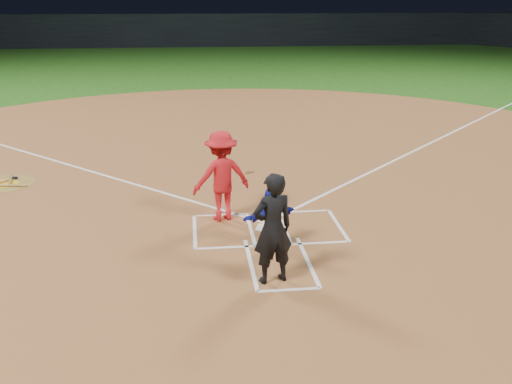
{
  "coord_description": "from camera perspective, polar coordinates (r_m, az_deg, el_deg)",
  "views": [
    {
      "loc": [
        -1.58,
        -11.45,
        4.83
      ],
      "look_at": [
        -0.3,
        -0.4,
        1.0
      ],
      "focal_mm": 40.0,
      "sensor_mm": 36.0,
      "label": 1
    }
  ],
  "objects": [
    {
      "name": "stadium_wall_far",
      "position": [
        59.56,
        -5.25,
        15.81
      ],
      "size": [
        80.0,
        1.2,
        3.2
      ],
      "primitive_type": "cube",
      "color": "black",
      "rests_on": "ground"
    },
    {
      "name": "on_deck_bat_c",
      "position": [
        16.53,
        -23.32,
        0.6
      ],
      "size": [
        0.84,
        0.17,
        0.06
      ],
      "primitive_type": "cylinder",
      "rotation": [
        1.57,
        0.0,
        1.44
      ],
      "color": "olive",
      "rests_on": "on_deck_circle"
    },
    {
      "name": "ground",
      "position": [
        12.53,
        1.16,
        -3.68
      ],
      "size": [
        120.0,
        120.0,
        0.0
      ],
      "primitive_type": "plane",
      "color": "#1D4F13",
      "rests_on": "ground"
    },
    {
      "name": "on_deck_logo",
      "position": [
        16.9,
        -24.0,
        0.78
      ],
      "size": [
        0.8,
        0.8,
        0.0
      ],
      "primitive_type": "cylinder",
      "color": "gold",
      "rests_on": "on_deck_circle"
    },
    {
      "name": "bat_weight_donut",
      "position": [
        17.2,
        -23.01,
        1.3
      ],
      "size": [
        0.19,
        0.19,
        0.05
      ],
      "primitive_type": "torus",
      "color": "black",
      "rests_on": "on_deck_circle"
    },
    {
      "name": "chalk_markings",
      "position": [
        17.49,
        -1.16,
        3.01
      ],
      "size": [
        28.35,
        17.32,
        0.01
      ],
      "color": "white",
      "rests_on": "home_plate_dirt"
    },
    {
      "name": "batter_at_plate",
      "position": [
        12.73,
        -3.47,
        1.6
      ],
      "size": [
        1.51,
        1.1,
        2.04
      ],
      "color": "red",
      "rests_on": "home_plate_dirt"
    },
    {
      "name": "catcher",
      "position": [
        11.33,
        1.62,
        -2.64
      ],
      "size": [
        1.24,
        0.84,
        1.28
      ],
      "primitive_type": "imported",
      "rotation": [
        0.0,
        0.0,
        3.58
      ],
      "color": "#121998",
      "rests_on": "home_plate_dirt"
    },
    {
      "name": "umpire",
      "position": [
        9.89,
        1.68,
        -3.69
      ],
      "size": [
        0.84,
        0.67,
        2.01
      ],
      "primitive_type": "imported",
      "rotation": [
        0.0,
        0.0,
        3.42
      ],
      "color": "black",
      "rests_on": "home_plate_dirt"
    },
    {
      "name": "home_plate",
      "position": [
        12.52,
        1.16,
        -3.6
      ],
      "size": [
        0.6,
        0.6,
        0.02
      ],
      "primitive_type": "cylinder",
      "rotation": [
        0.0,
        0.0,
        3.14
      ],
      "color": "white",
      "rests_on": "home_plate_dirt"
    },
    {
      "name": "on_deck_bat_a",
      "position": [
        17.08,
        -23.3,
        1.16
      ],
      "size": [
        0.26,
        0.83,
        0.06
      ],
      "primitive_type": "cylinder",
      "rotation": [
        1.57,
        0.0,
        0.24
      ],
      "color": "olive",
      "rests_on": "on_deck_circle"
    },
    {
      "name": "on_deck_circle",
      "position": [
        16.9,
        -24.0,
        0.76
      ],
      "size": [
        1.7,
        1.7,
        0.01
      ],
      "primitive_type": "cylinder",
      "color": "brown",
      "rests_on": "home_plate_dirt"
    },
    {
      "name": "home_plate_dirt",
      "position": [
        18.18,
        -1.38,
        3.6
      ],
      "size": [
        28.0,
        28.0,
        0.01
      ],
      "primitive_type": "cylinder",
      "color": "brown",
      "rests_on": "ground"
    }
  ]
}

